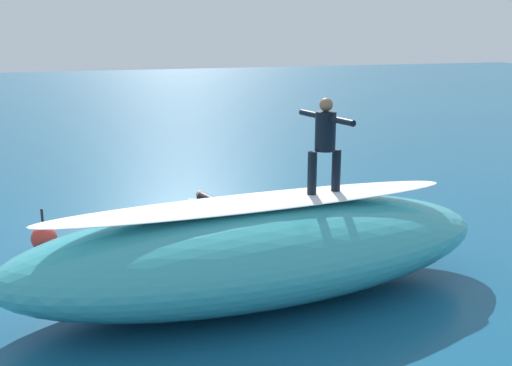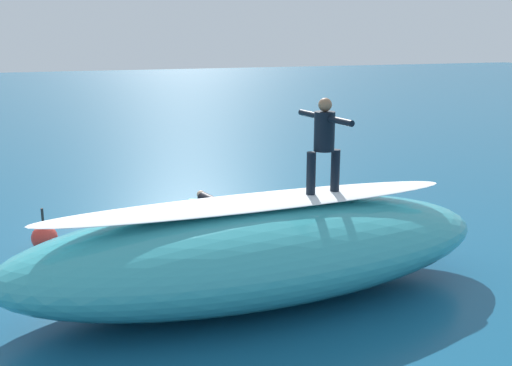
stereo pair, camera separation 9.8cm
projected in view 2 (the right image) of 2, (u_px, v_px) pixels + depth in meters
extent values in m
plane|color=#145175|center=(221.00, 240.00, 13.07)|extent=(120.00, 120.00, 0.00)
ellipsoid|color=teal|center=(256.00, 250.00, 10.17)|extent=(8.55, 3.45, 1.61)
ellipsoid|color=white|center=(256.00, 202.00, 9.96)|extent=(7.21, 1.38, 0.08)
ellipsoid|color=silver|center=(323.00, 195.00, 10.40)|extent=(1.93, 0.79, 0.07)
cylinder|color=black|center=(311.00, 173.00, 10.20)|extent=(0.16, 0.16, 0.73)
cylinder|color=black|center=(335.00, 171.00, 10.41)|extent=(0.16, 0.16, 0.73)
cylinder|color=black|center=(324.00, 131.00, 10.13)|extent=(0.39, 0.39, 0.66)
sphere|color=#936B4C|center=(325.00, 105.00, 10.02)|extent=(0.23, 0.23, 0.23)
cylinder|color=black|center=(341.00, 121.00, 9.67)|extent=(0.18, 0.60, 0.10)
cylinder|color=black|center=(310.00, 114.00, 10.48)|extent=(0.18, 0.60, 0.10)
ellipsoid|color=#33B2D1|center=(211.00, 208.00, 15.28)|extent=(1.06, 2.34, 0.07)
cylinder|color=black|center=(211.00, 201.00, 15.24)|extent=(0.49, 0.89, 0.30)
sphere|color=tan|center=(201.00, 195.00, 15.64)|extent=(0.21, 0.21, 0.21)
cylinder|color=black|center=(229.00, 211.00, 14.67)|extent=(0.30, 0.71, 0.13)
cylinder|color=black|center=(223.00, 213.00, 14.58)|extent=(0.30, 0.71, 0.13)
sphere|color=red|center=(44.00, 238.00, 12.42)|extent=(0.52, 0.52, 0.52)
cylinder|color=#262626|center=(43.00, 217.00, 12.31)|extent=(0.05, 0.05, 0.37)
ellipsoid|color=white|center=(121.00, 286.00, 10.50)|extent=(1.28, 1.13, 0.15)
ellipsoid|color=white|center=(389.00, 240.00, 12.83)|extent=(0.77, 0.95, 0.17)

